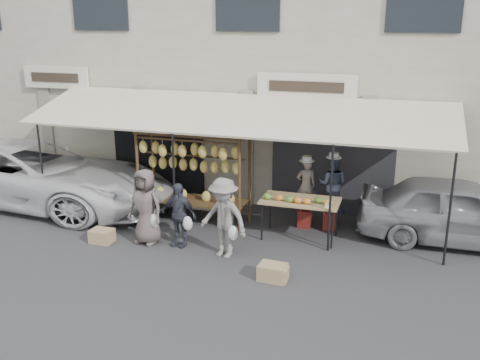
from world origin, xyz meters
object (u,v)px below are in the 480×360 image
object	(u,v)px
produce_table	(300,201)
van	(22,158)
customer_left	(146,207)
sedan	(459,211)
crate_near_a	(276,274)
crate_near_b	(272,272)
vendor_left	(306,185)
customer_mid	(179,215)
crate_far	(102,236)
banana_rack	(193,159)
customer_right	(224,218)
vendor_right	(332,184)

from	to	relation	value
produce_table	van	xyz separation A→B (m)	(-7.49, 0.33, 0.31)
customer_left	van	world-z (taller)	van
customer_left	sedan	distance (m)	6.76
produce_table	crate_near_a	xyz separation A→B (m)	(-0.01, -2.09, -0.74)
produce_table	customer_left	world-z (taller)	customer_left
van	crate_near_b	bearing A→B (deg)	-104.47
customer_left	vendor_left	bearing A→B (deg)	41.19
customer_mid	crate_far	bearing A→B (deg)	-159.54
banana_rack	customer_right	bearing A→B (deg)	-50.02
banana_rack	customer_mid	distance (m)	1.60
crate_far	customer_left	bearing A→B (deg)	16.58
vendor_left	sedan	bearing A→B (deg)	163.98
produce_table	vendor_right	distance (m)	1.02
crate_near_b	crate_far	size ratio (longest dim) A/B	1.05
customer_mid	van	bearing A→B (deg)	172.47
vendor_left	sedan	xyz separation A→B (m)	(3.34, 0.08, -0.30)
banana_rack	crate_near_a	distance (m)	3.73
crate_near_a	crate_near_b	world-z (taller)	crate_near_b
vendor_right	crate_near_a	size ratio (longest dim) A/B	2.97
banana_rack	vendor_left	xyz separation A→B (m)	(2.57, 0.56, -0.55)
produce_table	crate_far	world-z (taller)	produce_table
van	sedan	world-z (taller)	van
banana_rack	crate_far	distance (m)	2.66
crate_near_b	customer_left	bearing A→B (deg)	164.09
produce_table	crate_far	distance (m)	4.40
vendor_left	crate_near_b	bearing A→B (deg)	71.29
customer_mid	customer_right	xyz separation A→B (m)	(1.09, -0.22, 0.13)
crate_near_b	vendor_left	bearing A→B (deg)	88.75
vendor_right	crate_far	size ratio (longest dim) A/B	2.72
vendor_left	van	xyz separation A→B (m)	(-7.47, -0.43, 0.17)
banana_rack	crate_near_a	xyz separation A→B (m)	(2.58, -2.28, -1.44)
banana_rack	vendor_right	world-z (taller)	banana_rack
crate_near_a	crate_far	world-z (taller)	crate_far
vendor_left	crate_near_b	world-z (taller)	vendor_left
banana_rack	customer_mid	xyz separation A→B (m)	(0.21, -1.32, -0.87)
banana_rack	customer_right	world-z (taller)	banana_rack
customer_right	vendor_left	bearing A→B (deg)	73.85
crate_far	sedan	size ratio (longest dim) A/B	0.11
produce_table	customer_left	xyz separation A→B (m)	(-3.11, -1.21, -0.04)
vendor_right	crate_far	world-z (taller)	vendor_right
crate_near_a	sedan	size ratio (longest dim) A/B	0.10
crate_near_b	sedan	xyz separation A→B (m)	(3.40, 2.91, 0.57)
banana_rack	customer_right	size ratio (longest dim) A/B	1.56
vendor_right	crate_near_a	bearing A→B (deg)	79.78
customer_right	crate_near_a	world-z (taller)	customer_right
produce_table	crate_near_b	size ratio (longest dim) A/B	3.36
customer_right	crate_far	bearing A→B (deg)	-162.09
vendor_right	produce_table	bearing A→B (deg)	55.34
crate_far	van	size ratio (longest dim) A/B	0.08
vendor_left	customer_right	xyz separation A→B (m)	(-1.28, -2.11, -0.19)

